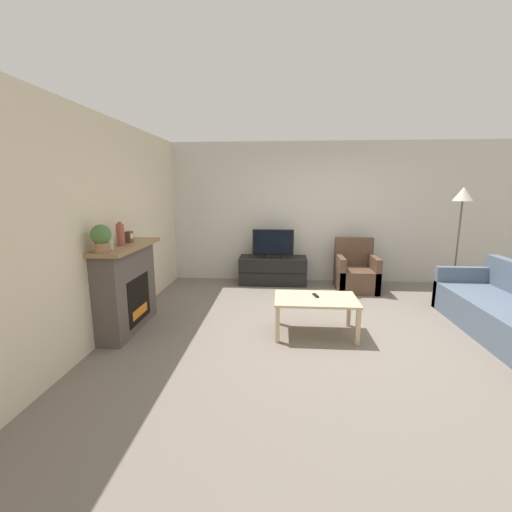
{
  "coord_description": "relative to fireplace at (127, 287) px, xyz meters",
  "views": [
    {
      "loc": [
        -0.7,
        -4.5,
        1.83
      ],
      "look_at": [
        -1.06,
        0.41,
        0.85
      ],
      "focal_mm": 24.0,
      "sensor_mm": 36.0,
      "label": 1
    }
  ],
  "objects": [
    {
      "name": "ground_plane",
      "position": [
        2.68,
        0.37,
        -0.58
      ],
      "size": [
        24.0,
        24.0,
        0.0
      ],
      "primitive_type": "plane",
      "color": "slate"
    },
    {
      "name": "wall_back",
      "position": [
        2.68,
        2.66,
        0.77
      ],
      "size": [
        12.0,
        0.06,
        2.7
      ],
      "color": "beige",
      "rests_on": "ground"
    },
    {
      "name": "wall_left",
      "position": [
        -0.19,
        0.37,
        0.77
      ],
      "size": [
        0.06,
        12.0,
        2.7
      ],
      "color": "beige",
      "rests_on": "ground"
    },
    {
      "name": "fireplace",
      "position": [
        0.0,
        0.0,
        0.0
      ],
      "size": [
        0.43,
        1.29,
        1.13
      ],
      "color": "#564C47",
      "rests_on": "ground"
    },
    {
      "name": "mantel_vase_left",
      "position": [
        0.02,
        -0.39,
        0.66
      ],
      "size": [
        0.09,
        0.09,
        0.24
      ],
      "color": "beige",
      "rests_on": "fireplace"
    },
    {
      "name": "mantel_vase_centre_left",
      "position": [
        0.02,
        -0.1,
        0.7
      ],
      "size": [
        0.1,
        0.1,
        0.3
      ],
      "color": "#994C3D",
      "rests_on": "fireplace"
    },
    {
      "name": "mantel_clock",
      "position": [
        0.02,
        0.13,
        0.63
      ],
      "size": [
        0.08,
        0.11,
        0.15
      ],
      "color": "brown",
      "rests_on": "fireplace"
    },
    {
      "name": "potted_plant",
      "position": [
        0.02,
        -0.55,
        0.72
      ],
      "size": [
        0.22,
        0.22,
        0.31
      ],
      "color": "#936B4C",
      "rests_on": "fireplace"
    },
    {
      "name": "tv_stand",
      "position": [
        1.83,
        2.33,
        -0.31
      ],
      "size": [
        1.28,
        0.52,
        0.53
      ],
      "color": "black",
      "rests_on": "ground"
    },
    {
      "name": "tv",
      "position": [
        1.83,
        2.33,
        0.2
      ],
      "size": [
        0.78,
        0.18,
        0.53
      ],
      "color": "black",
      "rests_on": "tv_stand"
    },
    {
      "name": "armchair",
      "position": [
        3.35,
        2.06,
        -0.28
      ],
      "size": [
        0.7,
        0.76,
        0.92
      ],
      "color": "brown",
      "rests_on": "ground"
    },
    {
      "name": "coffee_table",
      "position": [
        2.43,
        0.02,
        -0.16
      ],
      "size": [
        1.03,
        0.65,
        0.48
      ],
      "color": "#CCB289",
      "rests_on": "ground"
    },
    {
      "name": "remote",
      "position": [
        2.44,
        0.1,
        -0.09
      ],
      "size": [
        0.08,
        0.16,
        0.02
      ],
      "rotation": [
        0.0,
        0.0,
        0.25
      ],
      "color": "black",
      "rests_on": "coffee_table"
    },
    {
      "name": "floor_lamp",
      "position": [
        4.84,
        1.57,
        1.01
      ],
      "size": [
        0.3,
        0.3,
        1.85
      ],
      "color": "black",
      "rests_on": "ground"
    }
  ]
}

